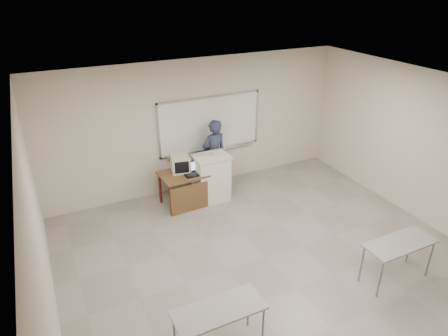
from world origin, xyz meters
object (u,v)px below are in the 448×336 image
laptop (191,172)px  presenter (214,155)px  whiteboard (210,124)px  podium (212,178)px  mouse (221,169)px  crt_monitor (180,163)px  instructor_desk (196,181)px  keyboard (203,155)px

laptop → presenter: bearing=32.1°
whiteboard → laptop: (-0.80, -0.79, -0.67)m
whiteboard → presenter: (-0.04, -0.29, -0.64)m
podium → presenter: size_ratio=0.63×
whiteboard → presenter: bearing=-97.6°
presenter → mouse: bearing=70.7°
crt_monitor → presenter: (0.91, 0.26, -0.08)m
crt_monitor → podium: bearing=-9.0°
instructor_desk → whiteboard: bearing=44.6°
podium → laptop: 0.55m
whiteboard → presenter: size_ratio=1.47×
podium → keyboard: 0.57m
podium → laptop: podium is taller
podium → mouse: podium is taller
mouse → presenter: (0.11, 0.58, 0.07)m
whiteboard → mouse: size_ratio=23.67×
instructor_desk → presenter: size_ratio=0.88×
presenter → laptop: bearing=25.2°
presenter → podium: bearing=51.1°
laptop → keyboard: size_ratio=0.70×
whiteboard → crt_monitor: size_ratio=5.61×
whiteboard → instructor_desk: whiteboard is taller
laptop → mouse: bearing=-8.2°
podium → laptop: size_ratio=3.27×
laptop → podium: bearing=1.4°
laptop → mouse: size_ratio=3.12×
whiteboard → instructor_desk: size_ratio=1.68×
whiteboard → keyboard: bearing=-124.4°
laptop → presenter: size_ratio=0.19×
podium → keyboard: (-0.15, 0.08, 0.54)m
podium → laptop: (-0.48, -0.02, 0.27)m
whiteboard → laptop: size_ratio=7.58×
mouse → keyboard: 0.48m
podium → instructor_desk: bearing=-177.6°
crt_monitor → mouse: bearing=-11.4°
instructor_desk → keyboard: bearing=18.4°
laptop → presenter: (0.76, 0.51, 0.04)m
whiteboard → instructor_desk: (-0.70, -0.78, -0.93)m
whiteboard → mouse: whiteboard is taller
mouse → keyboard: (-0.32, 0.18, 0.31)m
keyboard → presenter: presenter is taller
mouse → laptop: bearing=178.4°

